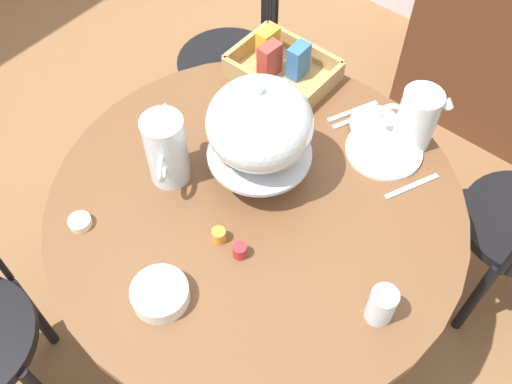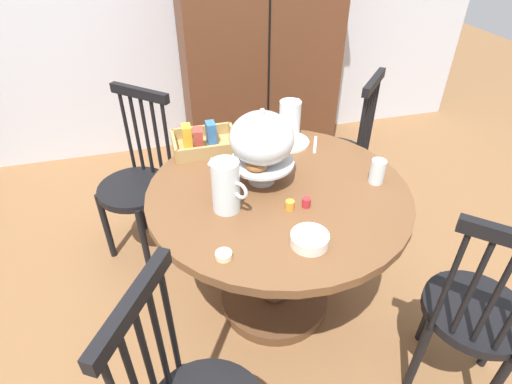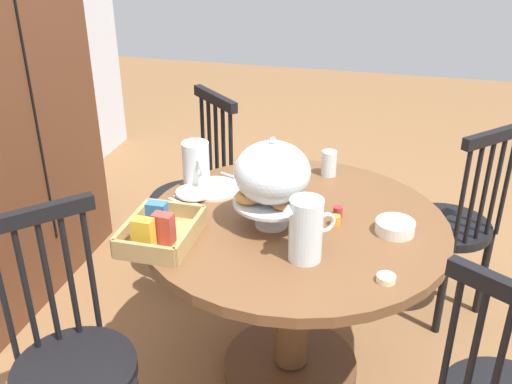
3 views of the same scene
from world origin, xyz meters
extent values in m
plane|color=brown|center=(0.00, 0.00, 0.00)|extent=(10.00, 10.00, 0.00)
cylinder|color=brown|center=(0.09, -0.05, 0.72)|extent=(1.14, 1.14, 0.04)
cylinder|color=brown|center=(0.09, -0.05, 0.39)|extent=(0.14, 0.14, 0.63)
cylinder|color=brown|center=(0.09, -0.05, 0.03)|extent=(0.56, 0.56, 0.06)
cylinder|color=black|center=(-0.41, -0.59, 0.23)|extent=(0.04, 0.04, 0.45)
cylinder|color=black|center=(0.48, 0.58, 0.23)|extent=(0.04, 0.04, 0.45)
cylinder|color=black|center=(0.68, 0.39, 0.23)|extent=(0.04, 0.04, 0.45)
cylinder|color=black|center=(-0.55, 0.54, 0.45)|extent=(0.40, 0.40, 0.04)
cylinder|color=black|center=(-0.74, 0.53, 0.23)|extent=(0.04, 0.04, 0.45)
cylinder|color=black|center=(-0.54, 0.34, 0.23)|extent=(0.04, 0.04, 0.45)
cylinder|color=black|center=(-0.55, 0.74, 0.23)|extent=(0.04, 0.04, 0.45)
cylinder|color=black|center=(-0.35, 0.55, 0.23)|extent=(0.04, 0.04, 0.45)
cylinder|color=black|center=(-0.44, 0.66, 0.69)|extent=(0.02, 0.02, 0.48)
cylinder|color=black|center=(-0.39, 0.61, 0.69)|extent=(0.02, 0.02, 0.48)
cylinder|color=black|center=(-0.33, 0.56, 0.69)|extent=(0.02, 0.02, 0.48)
cylinder|color=silver|center=(0.04, 0.03, 0.75)|extent=(0.12, 0.12, 0.02)
cylinder|color=silver|center=(0.04, 0.03, 0.79)|extent=(0.03, 0.03, 0.09)
cylinder|color=silver|center=(0.04, 0.03, 0.84)|extent=(0.28, 0.28, 0.01)
torus|color=#B27033|center=(0.07, 0.03, 0.86)|extent=(0.10, 0.10, 0.03)
torus|color=#D19347|center=(0.01, 0.11, 0.86)|extent=(0.10, 0.10, 0.03)
torus|color=#935628|center=(0.00, -0.02, 0.86)|extent=(0.10, 0.10, 0.03)
ellipsoid|color=silver|center=(0.04, 0.03, 0.95)|extent=(0.27, 0.27, 0.22)
sphere|color=silver|center=(0.04, 0.03, 1.07)|extent=(0.02, 0.02, 0.02)
cylinder|color=silver|center=(0.29, 0.41, 0.83)|extent=(0.11, 0.11, 0.19)
cylinder|color=orange|center=(0.29, 0.41, 0.80)|extent=(0.10, 0.10, 0.13)
cone|color=silver|center=(0.35, 0.44, 0.91)|extent=(0.05, 0.05, 0.03)
torus|color=silver|center=(0.23, 0.37, 0.84)|extent=(0.07, 0.05, 0.07)
cylinder|color=silver|center=(-0.15, -0.13, 0.85)|extent=(0.11, 0.11, 0.22)
cylinder|color=white|center=(-0.15, -0.13, 0.82)|extent=(0.10, 0.10, 0.15)
cone|color=silver|center=(-0.19, -0.07, 0.94)|extent=(0.05, 0.05, 0.03)
torus|color=silver|center=(-0.11, -0.18, 0.86)|extent=(0.06, 0.07, 0.07)
cube|color=tan|center=(-0.16, 0.38, 0.75)|extent=(0.30, 0.22, 0.01)
cube|color=tan|center=(-0.16, 0.27, 0.78)|extent=(0.30, 0.02, 0.07)
cube|color=tan|center=(-0.16, 0.49, 0.78)|extent=(0.30, 0.02, 0.07)
cube|color=tan|center=(-0.31, 0.38, 0.78)|extent=(0.02, 0.22, 0.07)
cube|color=tan|center=(-0.01, 0.38, 0.78)|extent=(0.02, 0.22, 0.07)
cube|color=gold|center=(-0.24, 0.41, 0.81)|extent=(0.05, 0.07, 0.11)
cube|color=#B23D33|center=(-0.19, 0.35, 0.81)|extent=(0.05, 0.07, 0.11)
cube|color=#336BAD|center=(-0.12, 0.41, 0.81)|extent=(0.05, 0.07, 0.11)
cylinder|color=white|center=(0.26, 0.32, 0.75)|extent=(0.22, 0.22, 0.01)
cylinder|color=white|center=(0.19, 0.38, 0.76)|extent=(0.15, 0.15, 0.01)
cylinder|color=white|center=(0.09, -0.41, 0.76)|extent=(0.14, 0.14, 0.04)
cylinder|color=silver|center=(0.52, -0.11, 0.80)|extent=(0.06, 0.06, 0.11)
cylinder|color=beige|center=(-0.22, -0.40, 0.75)|extent=(0.06, 0.06, 0.02)
cylinder|color=#B7282D|center=(0.16, -0.20, 0.76)|extent=(0.04, 0.04, 0.04)
cylinder|color=orange|center=(0.09, -0.20, 0.76)|extent=(0.04, 0.04, 0.04)
cube|color=silver|center=(0.13, 0.38, 0.74)|extent=(0.08, 0.16, 0.01)
cube|color=silver|center=(0.10, 0.39, 0.74)|extent=(0.08, 0.16, 0.01)
cube|color=silver|center=(0.39, 0.26, 0.74)|extent=(0.08, 0.16, 0.01)
camera|label=1|loc=(0.65, -0.73, 2.03)|focal=40.79mm
camera|label=2|loc=(-0.38, -1.41, 1.76)|focal=28.68mm
camera|label=3|loc=(-1.78, -0.37, 1.81)|focal=41.24mm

